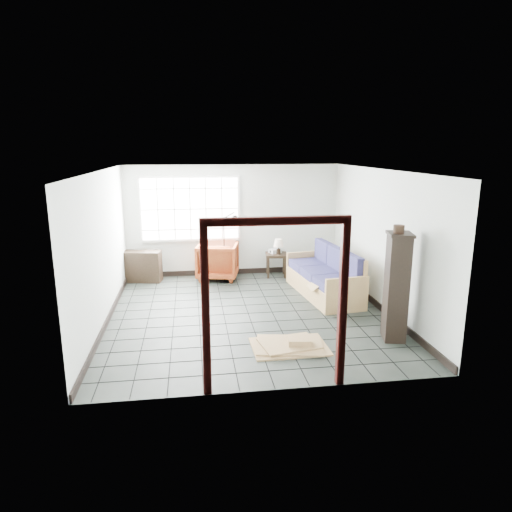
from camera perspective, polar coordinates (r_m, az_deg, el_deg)
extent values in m
plane|color=black|center=(8.48, -0.99, -7.18)|extent=(5.50, 5.50, 0.00)
cube|color=silver|center=(10.80, -2.86, 4.45)|extent=(5.00, 0.02, 2.60)
cube|color=silver|center=(5.48, 2.58, -4.48)|extent=(5.00, 0.02, 2.60)
cube|color=silver|center=(8.19, -18.65, 0.85)|extent=(0.02, 5.50, 2.60)
cube|color=silver|center=(8.77, 15.41, 1.88)|extent=(0.02, 5.50, 2.60)
cube|color=white|center=(7.94, -1.06, 10.66)|extent=(5.00, 5.50, 0.02)
cube|color=black|center=(11.04, -2.77, -1.93)|extent=(4.95, 0.03, 0.12)
cube|color=black|center=(8.53, -17.90, -7.29)|extent=(0.03, 5.45, 0.12)
cube|color=black|center=(9.08, 14.81, -5.81)|extent=(0.03, 5.45, 0.12)
cube|color=silver|center=(10.67, -8.23, 5.85)|extent=(2.32, 0.06, 1.52)
cube|color=white|center=(10.63, -8.23, 5.82)|extent=(2.20, 0.02, 1.40)
cube|color=#390F0D|center=(5.52, -6.31, -7.16)|extent=(0.10, 0.08, 2.10)
cube|color=#390F0D|center=(5.82, 10.77, -6.23)|extent=(0.10, 0.08, 2.10)
cube|color=#390F0D|center=(5.33, 2.58, 4.41)|extent=(1.80, 0.08, 0.10)
cube|color=#997045|center=(9.54, 8.37, -3.74)|extent=(1.08, 2.20, 0.38)
cube|color=#997045|center=(8.55, 11.26, -4.85)|extent=(0.85, 0.16, 0.68)
cube|color=#997045|center=(10.47, 6.08, -1.27)|extent=(0.85, 0.16, 0.68)
cube|color=#997045|center=(9.59, 10.55, -1.30)|extent=(0.33, 2.11, 0.74)
cube|color=#1C1940|center=(8.84, 10.07, -3.32)|extent=(0.84, 0.76, 0.17)
cube|color=#1C1940|center=(8.90, 11.94, -1.59)|extent=(0.23, 0.69, 0.55)
cube|color=#1C1940|center=(9.45, 8.31, -2.15)|extent=(0.84, 0.76, 0.17)
cube|color=#1C1940|center=(9.51, 10.07, -0.54)|extent=(0.23, 0.69, 0.55)
cube|color=#1C1940|center=(10.08, 6.77, -1.13)|extent=(0.84, 0.76, 0.17)
cube|color=#1C1940|center=(10.13, 8.42, 0.38)|extent=(0.23, 0.69, 0.55)
imported|color=maroon|center=(10.59, -4.80, -0.38)|extent=(1.05, 1.01, 0.93)
cube|color=black|center=(10.74, 2.56, 0.15)|extent=(0.55, 0.55, 0.06)
cube|color=black|center=(10.61, 1.54, -1.51)|extent=(0.06, 0.06, 0.50)
cube|color=black|center=(10.63, 3.69, -1.50)|extent=(0.06, 0.06, 0.50)
cube|color=black|center=(10.99, 1.44, -0.98)|extent=(0.06, 0.06, 0.50)
cube|color=black|center=(11.02, 3.50, -0.96)|extent=(0.06, 0.06, 0.50)
cylinder|color=black|center=(10.66, 2.83, 0.56)|extent=(0.10, 0.10, 0.13)
cylinder|color=black|center=(10.64, 2.84, 1.13)|extent=(0.02, 0.02, 0.09)
cone|color=#F6E0C9|center=(10.62, 2.84, 1.65)|extent=(0.25, 0.25, 0.18)
cube|color=silver|center=(10.80, 2.39, 0.63)|extent=(0.31, 0.28, 0.09)
cylinder|color=black|center=(10.73, 1.82, 0.55)|extent=(0.04, 0.06, 0.05)
cylinder|color=black|center=(10.40, -3.93, -3.18)|extent=(0.30, 0.30, 0.03)
cylinder|color=black|center=(10.22, -4.00, 0.81)|extent=(0.03, 0.03, 1.47)
cylinder|color=black|center=(10.07, -3.37, 5.12)|extent=(0.25, 0.08, 0.13)
sphere|color=black|center=(10.07, -2.66, 4.75)|extent=(0.16, 0.16, 0.13)
cube|color=black|center=(10.67, -14.19, -1.27)|extent=(0.95, 0.50, 0.70)
cube|color=black|center=(10.67, -14.19, -1.22)|extent=(0.88, 0.44, 0.03)
cube|color=black|center=(7.45, 17.13, -3.82)|extent=(0.41, 0.49, 1.70)
cube|color=black|center=(7.25, 17.59, 2.61)|extent=(0.46, 0.54, 0.04)
cylinder|color=black|center=(7.19, 17.42, 3.21)|extent=(0.19, 0.19, 0.12)
cube|color=#A27C4E|center=(9.07, 9.13, -5.89)|extent=(0.51, 0.41, 0.02)
cube|color=black|center=(8.94, 7.65, -5.03)|extent=(0.03, 0.40, 0.34)
cube|color=#A27C4E|center=(9.10, 10.67, -4.83)|extent=(0.03, 0.40, 0.34)
cube|color=#A27C4E|center=(8.84, 9.58, -5.33)|extent=(0.50, 0.03, 0.34)
cube|color=#A27C4E|center=(9.20, 8.78, -4.55)|extent=(0.50, 0.03, 0.34)
cube|color=#A27C4E|center=(8.85, 7.26, -3.65)|extent=(0.20, 0.40, 0.14)
cube|color=#A27C4E|center=(9.05, 11.14, -3.42)|extent=(0.20, 0.40, 0.14)
cube|color=#A27C4E|center=(7.14, 4.18, -11.22)|extent=(1.16, 0.83, 0.02)
cube|color=#A27C4E|center=(7.13, 4.19, -11.04)|extent=(1.12, 0.91, 0.02)
cube|color=#A27C4E|center=(7.12, 4.19, -10.87)|extent=(0.96, 0.76, 0.02)
cube|color=#A27C4E|center=(7.08, 5.43, -10.51)|extent=(0.37, 0.31, 0.10)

